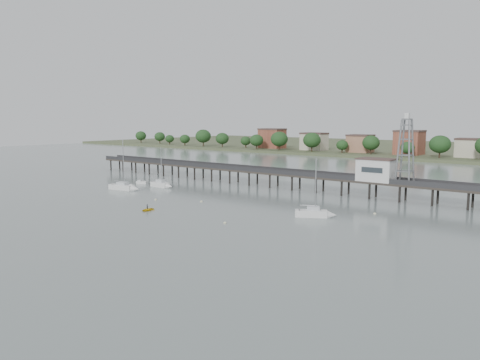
% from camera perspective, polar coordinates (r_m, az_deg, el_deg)
% --- Properties ---
extents(ground_plane, '(500.00, 500.00, 0.00)m').
position_cam_1_polar(ground_plane, '(81.74, -18.51, -5.81)').
color(ground_plane, slate).
rests_on(ground_plane, ground).
extents(pier, '(150.00, 5.00, 5.50)m').
position_cam_1_polar(pier, '(123.54, 5.48, 0.73)').
color(pier, '#2D2823').
rests_on(pier, ground).
extents(pier_building, '(8.40, 5.40, 5.30)m').
position_cam_1_polar(pier_building, '(111.55, 16.29, 1.22)').
color(pier_building, silver).
rests_on(pier_building, ground).
extents(lattice_tower, '(3.20, 3.20, 15.50)m').
position_cam_1_polar(lattice_tower, '(108.87, 19.53, 3.29)').
color(lattice_tower, slate).
rests_on(lattice_tower, ground).
extents(sailboat_c, '(7.02, 5.26, 11.61)m').
position_cam_1_polar(sailboat_c, '(88.60, 9.54, -4.08)').
color(sailboat_c, white).
rests_on(sailboat_c, ground).
extents(sailboat_b, '(6.81, 2.21, 11.29)m').
position_cam_1_polar(sailboat_b, '(126.78, -9.34, -0.60)').
color(sailboat_b, white).
rests_on(sailboat_b, ground).
extents(sailboat_a, '(8.58, 4.12, 13.63)m').
position_cam_1_polar(sailboat_a, '(123.86, -13.62, -0.91)').
color(sailboat_a, white).
rests_on(sailboat_a, ground).
extents(white_tender, '(3.35, 2.34, 1.20)m').
position_cam_1_polar(white_tender, '(135.15, -11.89, -0.29)').
color(white_tender, white).
rests_on(white_tender, ground).
extents(yellow_dinghy, '(2.18, 0.82, 2.98)m').
position_cam_1_polar(yellow_dinghy, '(95.46, -11.23, -3.68)').
color(yellow_dinghy, yellow).
rests_on(yellow_dinghy, ground).
extents(dinghy_occupant, '(0.54, 1.10, 0.25)m').
position_cam_1_polar(dinghy_occupant, '(95.46, -11.23, -3.68)').
color(dinghy_occupant, black).
rests_on(dinghy_occupant, ground).
extents(mooring_buoys, '(75.25, 24.82, 0.39)m').
position_cam_1_polar(mooring_buoys, '(103.30, -4.35, -2.67)').
color(mooring_buoys, '#F4F1BD').
rests_on(mooring_buoys, ground).
extents(far_shore, '(500.00, 170.00, 10.40)m').
position_cam_1_polar(far_shore, '(290.48, 25.47, 3.33)').
color(far_shore, '#475133').
rests_on(far_shore, ground).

